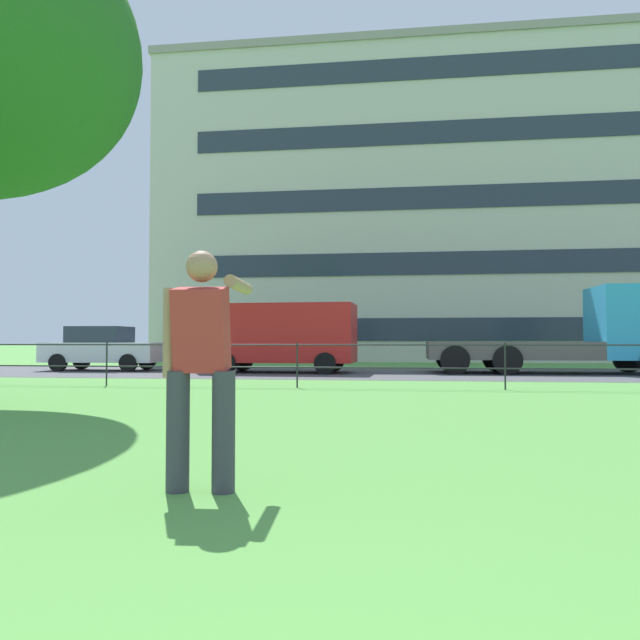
{
  "coord_description": "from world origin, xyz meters",
  "views": [
    {
      "loc": [
        0.01,
        0.4,
        1.04
      ],
      "look_at": [
        -1.13,
        9.01,
        1.34
      ],
      "focal_mm": 33.78,
      "sensor_mm": 36.0,
      "label": 1
    }
  ],
  "objects": [
    {
      "name": "apartment_building_background",
      "position": [
        3.27,
        34.97,
        8.15
      ],
      "size": [
        32.09,
        10.96,
        16.29
      ],
      "color": "beige",
      "rests_on": "ground"
    },
    {
      "name": "park_fence",
      "position": [
        -0.0,
        13.6,
        0.67
      ],
      "size": [
        31.41,
        0.04,
        1.0
      ],
      "color": "#232328",
      "rests_on": "ground"
    },
    {
      "name": "flatbed_truck_far_right",
      "position": [
        5.71,
        20.38,
        1.22
      ],
      "size": [
        7.3,
        2.43,
        2.75
      ],
      "color": "#2D99D1",
      "rests_on": "ground"
    },
    {
      "name": "panel_van_center",
      "position": [
        -3.9,
        19.83,
        1.27
      ],
      "size": [
        5.07,
        2.24,
        2.24
      ],
      "color": "red",
      "rests_on": "ground"
    },
    {
      "name": "person_thrower",
      "position": [
        -1.36,
        4.44,
        0.9
      ],
      "size": [
        0.51,
        0.8,
        1.66
      ],
      "color": "#383842",
      "rests_on": "ground"
    },
    {
      "name": "street_strip",
      "position": [
        0.0,
        20.07,
        0.0
      ],
      "size": [
        80.0,
        7.69,
        0.01
      ],
      "primitive_type": "cube",
      "color": "#4C4C51",
      "rests_on": "ground"
    },
    {
      "name": "car_white_far_left",
      "position": [
        -10.28,
        20.31,
        0.78
      ],
      "size": [
        4.05,
        1.9,
        1.54
      ],
      "color": "silver",
      "rests_on": "ground"
    }
  ]
}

